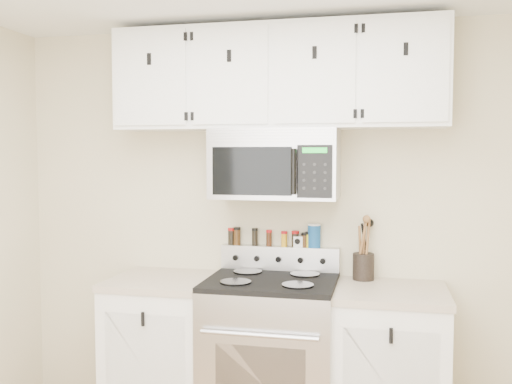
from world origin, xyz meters
TOP-DOWN VIEW (x-y plane):
  - back_wall at (0.00, 1.75)m, footprint 3.50×0.01m
  - range at (0.00, 1.43)m, footprint 0.76×0.65m
  - base_cabinet_left at (-0.69, 1.45)m, footprint 0.64×0.62m
  - base_cabinet_right at (0.69, 1.45)m, footprint 0.64×0.62m
  - microwave at (0.00, 1.55)m, footprint 0.76×0.44m
  - upper_cabinets at (-0.00, 1.58)m, footprint 2.00×0.35m
  - utensil_crock at (0.53, 1.66)m, footprint 0.13×0.13m
  - kitchen_timer at (0.12, 1.71)m, footprint 0.07×0.06m
  - salt_canister at (0.22, 1.71)m, footprint 0.08×0.08m
  - spice_jar_0 at (-0.32, 1.71)m, footprint 0.05×0.05m
  - spice_jar_1 at (-0.28, 1.71)m, footprint 0.05×0.05m
  - spice_jar_2 at (-0.16, 1.71)m, footprint 0.04×0.04m
  - spice_jar_3 at (-0.07, 1.71)m, footprint 0.04×0.04m
  - spice_jar_4 at (0.03, 1.71)m, footprint 0.04×0.04m
  - spice_jar_5 at (0.10, 1.71)m, footprint 0.05×0.05m
  - spice_jar_6 at (0.16, 1.71)m, footprint 0.05×0.05m
  - spice_jar_7 at (0.18, 1.71)m, footprint 0.04×0.04m

SIDE VIEW (x-z plane):
  - base_cabinet_left at x=-0.69m, z-range 0.00..0.92m
  - base_cabinet_right at x=0.69m, z-range 0.00..0.92m
  - range at x=0.00m, z-range -0.06..1.04m
  - utensil_crock at x=0.53m, z-range 0.83..1.20m
  - kitchen_timer at x=0.12m, z-range 1.10..1.17m
  - spice_jar_6 at x=0.16m, z-range 1.10..1.19m
  - spice_jar_4 at x=0.03m, z-range 1.10..1.20m
  - spice_jar_7 at x=0.18m, z-range 1.10..1.20m
  - spice_jar_5 at x=0.10m, z-range 1.10..1.20m
  - spice_jar_3 at x=-0.07m, z-range 1.10..1.20m
  - spice_jar_0 at x=-0.32m, z-range 1.10..1.21m
  - spice_jar_2 at x=-0.16m, z-range 1.10..1.21m
  - spice_jar_1 at x=-0.28m, z-range 1.10..1.22m
  - salt_canister at x=0.22m, z-range 1.10..1.25m
  - back_wall at x=0.00m, z-range 0.00..2.50m
  - microwave at x=0.00m, z-range 1.42..1.84m
  - upper_cabinets at x=0.00m, z-range 1.84..2.46m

